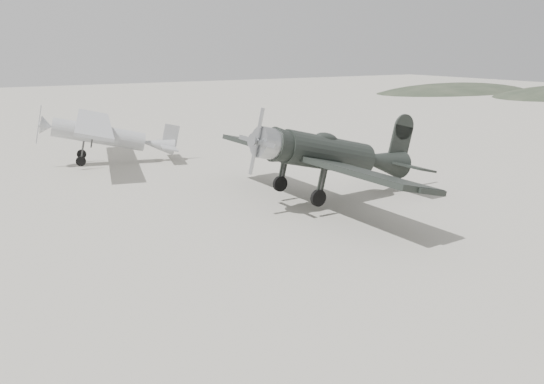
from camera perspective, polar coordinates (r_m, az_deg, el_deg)
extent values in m
plane|color=#9C988B|center=(16.92, 8.33, -5.32)|extent=(160.00, 160.00, 0.00)
ellipsoid|color=#293325|center=(79.80, 19.17, 10.18)|extent=(32.00, 16.00, 5.20)
cylinder|color=black|center=(20.49, 5.91, 4.04)|extent=(4.06, 1.49, 1.27)
cone|color=black|center=(22.46, 11.89, 4.90)|extent=(2.42, 1.31, 1.18)
cylinder|color=#ADB0B2|center=(18.90, -0.65, 3.18)|extent=(0.88, 1.17, 1.13)
cone|color=#ADB0B2|center=(18.62, -2.07, 2.98)|extent=(0.35, 0.53, 0.51)
cube|color=#ADB0B2|center=(18.66, -1.90, 3.01)|extent=(0.06, 0.17, 2.36)
ellipsoid|color=black|center=(20.28, 5.55, 5.55)|extent=(1.03, 0.67, 0.42)
cube|color=black|center=(20.17, 4.47, 2.98)|extent=(2.51, 10.98, 0.20)
cube|color=black|center=(22.97, 13.19, 5.16)|extent=(1.21, 3.86, 0.09)
cube|color=black|center=(22.95, 13.54, 7.09)|extent=(1.09, 0.15, 1.63)
cylinder|color=black|center=(19.33, 5.75, -1.40)|extent=(0.62, 0.18, 0.62)
cylinder|color=black|center=(21.22, 1.62, 0.18)|extent=(0.62, 0.18, 0.62)
cylinder|color=#333333|center=(19.17, 5.80, 0.34)|extent=(0.11, 0.11, 1.27)
cylinder|color=#333333|center=(21.07, 1.63, 1.77)|extent=(0.11, 0.11, 1.27)
cylinder|color=black|center=(23.21, 13.52, 4.15)|extent=(0.20, 0.08, 0.20)
cylinder|color=#A8AAAE|center=(28.84, -18.08, 5.88)|extent=(4.66, 1.87, 0.96)
cone|color=#A8AAAE|center=(29.01, -11.99, 6.35)|extent=(1.72, 1.18, 0.88)
cone|color=#A8AAAE|center=(28.95, -23.12, 5.44)|extent=(0.70, 1.00, 0.91)
cube|color=#A8AAAE|center=(28.99, -23.81, 5.38)|extent=(0.07, 0.13, 1.93)
cube|color=#A8AAAE|center=(28.77, -18.87, 6.89)|extent=(3.59, 9.78, 0.16)
cube|color=#A8AAAE|center=(29.05, -11.13, 6.50)|extent=(1.38, 3.08, 0.07)
cube|color=#A8AAAE|center=(28.98, -11.02, 7.62)|extent=(0.79, 0.23, 1.14)
cylinder|color=black|center=(28.14, -19.26, 2.79)|extent=(0.51, 0.22, 0.49)
cylinder|color=black|center=(30.03, -19.23, 3.54)|extent=(0.51, 0.22, 0.49)
cylinder|color=#333333|center=(28.04, -19.34, 3.79)|extent=(0.09, 0.09, 1.05)
cylinder|color=#333333|center=(29.94, -19.31, 4.47)|extent=(0.09, 0.09, 1.05)
cylinder|color=black|center=(29.12, -10.76, 5.92)|extent=(0.17, 0.09, 0.16)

